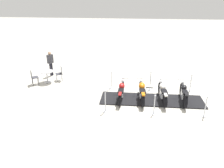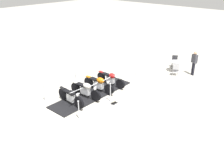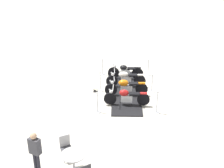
# 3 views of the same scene
# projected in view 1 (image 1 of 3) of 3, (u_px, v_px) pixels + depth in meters

# --- Properties ---
(ground_plane) EXTENTS (80.00, 80.00, 0.00)m
(ground_plane) POSITION_uv_depth(u_px,v_px,m) (151.00, 100.00, 11.55)
(ground_plane) COLOR beige
(display_platform) EXTENTS (5.47, 1.57, 0.05)m
(display_platform) POSITION_uv_depth(u_px,v_px,m) (151.00, 100.00, 11.54)
(display_platform) COLOR black
(display_platform) RESTS_ON ground_plane
(motorcycle_black) EXTENTS (0.79, 2.11, 1.00)m
(motorcycle_black) POSITION_uv_depth(u_px,v_px,m) (184.00, 93.00, 11.23)
(motorcycle_black) COLOR black
(motorcycle_black) RESTS_ON display_platform
(motorcycle_cream) EXTENTS (0.71, 2.22, 0.96)m
(motorcycle_cream) POSITION_uv_depth(u_px,v_px,m) (162.00, 92.00, 11.33)
(motorcycle_cream) COLOR black
(motorcycle_cream) RESTS_ON display_platform
(motorcycle_copper) EXTENTS (0.63, 2.27, 0.95)m
(motorcycle_copper) POSITION_uv_depth(u_px,v_px,m) (142.00, 91.00, 11.43)
(motorcycle_copper) COLOR black
(motorcycle_copper) RESTS_ON display_platform
(motorcycle_maroon) EXTENTS (0.80, 2.27, 0.92)m
(motorcycle_maroon) POSITION_uv_depth(u_px,v_px,m) (121.00, 91.00, 11.53)
(motorcycle_maroon) COLOR black
(motorcycle_maroon) RESTS_ON display_platform
(stanchion_left_rear) EXTENTS (0.33, 0.33, 1.14)m
(stanchion_left_rear) POSITION_uv_depth(u_px,v_px,m) (105.00, 105.00, 10.32)
(stanchion_left_rear) COLOR silver
(stanchion_left_rear) RESTS_ON ground_plane
(stanchion_left_front) EXTENTS (0.29, 0.29, 1.03)m
(stanchion_left_front) POSITION_uv_depth(u_px,v_px,m) (205.00, 109.00, 9.91)
(stanchion_left_front) COLOR silver
(stanchion_left_front) RESTS_ON ground_plane
(stanchion_right_front) EXTENTS (0.28, 0.28, 1.04)m
(stanchion_right_front) POSITION_uv_depth(u_px,v_px,m) (190.00, 85.00, 12.49)
(stanchion_right_front) COLOR silver
(stanchion_right_front) RESTS_ON ground_plane
(stanchion_right_mid) EXTENTS (0.35, 0.35, 1.15)m
(stanchion_right_mid) POSITION_uv_depth(u_px,v_px,m) (150.00, 84.00, 12.70)
(stanchion_right_mid) COLOR silver
(stanchion_right_mid) RESTS_ON ground_plane
(stanchion_right_rear) EXTENTS (0.35, 0.35, 1.07)m
(stanchion_right_rear) POSITION_uv_depth(u_px,v_px,m) (111.00, 83.00, 12.92)
(stanchion_right_rear) COLOR silver
(stanchion_right_rear) RESTS_ON ground_plane
(stanchion_left_mid) EXTENTS (0.32, 0.32, 1.01)m
(stanchion_left_mid) POSITION_uv_depth(u_px,v_px,m) (154.00, 108.00, 10.13)
(stanchion_left_mid) COLOR silver
(stanchion_left_mid) RESTS_ON ground_plane
(info_placard) EXTENTS (0.40, 0.26, 0.22)m
(info_placard) POSITION_uv_depth(u_px,v_px,m) (150.00, 86.00, 13.07)
(info_placard) COLOR #333338
(info_placard) RESTS_ON ground_plane
(cafe_table) EXTENTS (0.88, 0.88, 0.75)m
(cafe_table) POSITION_uv_depth(u_px,v_px,m) (47.00, 74.00, 13.69)
(cafe_table) COLOR #B7B7BC
(cafe_table) RESTS_ON ground_plane
(cafe_chair_near_table) EXTENTS (0.54, 0.54, 0.95)m
(cafe_chair_near_table) POSITION_uv_depth(u_px,v_px,m) (60.00, 73.00, 13.99)
(cafe_chair_near_table) COLOR #B7B7BC
(cafe_chair_near_table) RESTS_ON ground_plane
(cafe_chair_across_table) EXTENTS (0.55, 0.55, 0.91)m
(cafe_chair_across_table) POSITION_uv_depth(u_px,v_px,m) (33.00, 77.00, 13.36)
(cafe_chair_across_table) COLOR #2D2D33
(cafe_chair_across_table) RESTS_ON ground_plane
(bystander_person) EXTENTS (0.37, 0.46, 1.70)m
(bystander_person) POSITION_uv_depth(u_px,v_px,m) (50.00, 61.00, 14.65)
(bystander_person) COLOR #23232D
(bystander_person) RESTS_ON ground_plane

